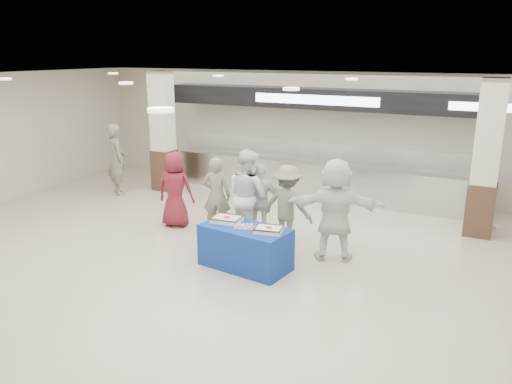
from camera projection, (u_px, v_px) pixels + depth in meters
The scene contains 15 objects.
ground at pixel (207, 274), 8.54m from camera, with size 14.00×14.00×0.00m, color beige.
serving_line at pixel (318, 153), 12.87m from camera, with size 8.70×0.85×2.80m.
column_left at pixel (163, 134), 13.48m from camera, with size 0.55×0.55×3.20m.
column_right at pixel (486, 163), 10.01m from camera, with size 0.55×0.55×3.20m.
display_table at pixel (245, 247), 8.73m from camera, with size 1.55×0.78×0.75m, color #163A97.
sheet_cake_left at pixel (227, 219), 8.89m from camera, with size 0.55×0.45×0.10m.
sheet_cake_right at pixel (269, 229), 8.39m from camera, with size 0.53×0.45×0.10m.
cupcake_tray at pixel (244, 226), 8.59m from camera, with size 0.40×0.34×0.06m.
civilian_maroon at pixel (175, 189), 10.73m from camera, with size 0.80×0.52×1.64m, color maroon.
soldier_a at pixel (217, 195), 10.33m from camera, with size 0.59×0.39×1.62m, color slate.
chef_tall at pixel (248, 196), 9.84m from camera, with size 0.91×0.71×1.87m, color white.
chef_short at pixel (260, 202), 10.00m from camera, with size 0.91×0.38×1.56m, color white.
soldier_b at pixel (287, 206), 9.67m from camera, with size 1.04×0.60×1.60m, color slate.
civilian_white at pixel (335, 210), 8.94m from camera, with size 1.76×0.56×1.90m, color white.
soldier_bg at pixel (117, 159), 13.13m from camera, with size 0.69×0.45×1.90m, color slate.
Camera 1 is at (4.28, -6.63, 3.67)m, focal length 35.00 mm.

